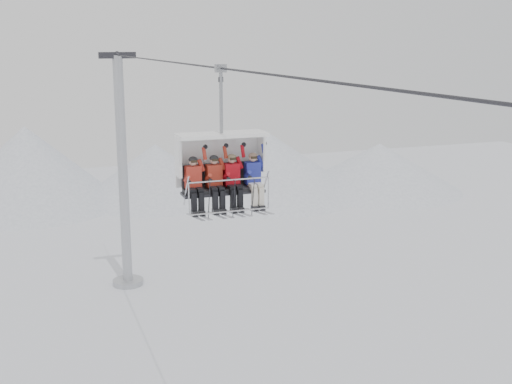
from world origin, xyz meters
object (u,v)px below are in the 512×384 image
object	(u,v)px
skier_far_left	(194,182)
skier_center_left	(215,181)
chairlift_carrier	(220,162)
skier_far_right	(254,178)
lift_tower_right	(124,189)
skier_center_right	(233,179)

from	to	relation	value
skier_far_left	skier_center_left	size ratio (longest dim) A/B	1.00
skier_far_left	chairlift_carrier	bearing A→B (deg)	19.53
skier_center_left	skier_far_right	xyz separation A→B (m)	(1.15, 0.00, 0.00)
lift_tower_right	chairlift_carrier	world-z (taller)	lift_tower_right
skier_center_right	skier_far_right	world-z (taller)	same
skier_center_left	skier_far_right	bearing A→B (deg)	0.00
lift_tower_right	skier_center_right	world-z (taller)	lift_tower_right
skier_center_right	skier_far_left	bearing A→B (deg)	-179.99
lift_tower_right	skier_far_right	world-z (taller)	lift_tower_right
lift_tower_right	skier_far_right	xyz separation A→B (m)	(0.89, -19.39, 4.45)
chairlift_carrier	skier_center_left	xyz separation A→B (m)	(-0.26, -0.30, -0.47)
chairlift_carrier	skier_far_left	bearing A→B (deg)	-160.47
lift_tower_right	skier_far_left	size ratio (longest dim) A/B	7.97
skier_far_right	lift_tower_right	bearing A→B (deg)	92.64
chairlift_carrier	skier_far_right	size ratio (longest dim) A/B	2.35
skier_center_left	skier_center_right	size ratio (longest dim) A/B	1.00
skier_center_left	skier_center_right	world-z (taller)	same
skier_far_right	chairlift_carrier	bearing A→B (deg)	161.22
chairlift_carrier	skier_far_left	distance (m)	1.02
skier_center_left	skier_center_right	xyz separation A→B (m)	(0.52, 0.00, 0.00)
lift_tower_right	skier_center_right	size ratio (longest dim) A/B	7.96
skier_far_right	skier_far_left	bearing A→B (deg)	-179.99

